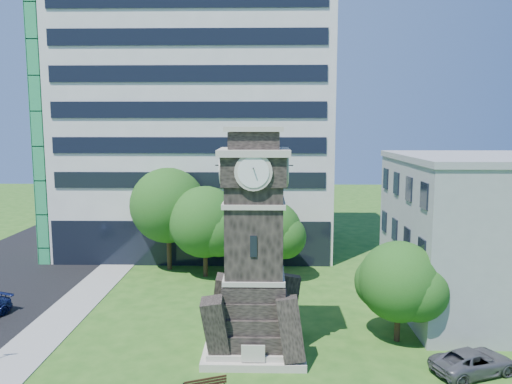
{
  "coord_description": "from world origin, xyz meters",
  "views": [
    {
      "loc": [
        3.63,
        -24.19,
        12.28
      ],
      "look_at": [
        2.97,
        8.03,
        7.97
      ],
      "focal_mm": 35.0,
      "sensor_mm": 36.0,
      "label": 1
    }
  ],
  "objects": [
    {
      "name": "ground",
      "position": [
        0.0,
        0.0,
        0.0
      ],
      "size": [
        160.0,
        160.0,
        0.0
      ],
      "primitive_type": "plane",
      "color": "#265618",
      "rests_on": "ground"
    },
    {
      "name": "sidewalk",
      "position": [
        -9.5,
        5.0,
        0.03
      ],
      "size": [
        3.0,
        70.0,
        0.06
      ],
      "primitive_type": "cube",
      "color": "gray",
      "rests_on": "ground"
    },
    {
      "name": "clock_tower",
      "position": [
        3.0,
        2.0,
        5.28
      ],
      "size": [
        5.4,
        5.4,
        12.22
      ],
      "color": "beige",
      "rests_on": "ground"
    },
    {
      "name": "office_tall",
      "position": [
        -3.2,
        25.84,
        14.22
      ],
      "size": [
        26.2,
        15.11,
        28.6
      ],
      "color": "white",
      "rests_on": "ground"
    },
    {
      "name": "car_east_lot",
      "position": [
        13.99,
        -0.5,
        0.61
      ],
      "size": [
        4.82,
        3.45,
        1.22
      ],
      "primitive_type": "imported",
      "rotation": [
        0.0,
        0.0,
        1.94
      ],
      "color": "#57565C",
      "rests_on": "ground"
    },
    {
      "name": "tree_nw",
      "position": [
        -4.58,
        17.3,
        5.36
      ],
      "size": [
        7.02,
        6.38,
        8.77
      ],
      "rotation": [
        0.0,
        0.0,
        0.33
      ],
      "color": "#332114",
      "rests_on": "ground"
    },
    {
      "name": "tree_nc",
      "position": [
        -1.23,
        15.38,
        4.36
      ],
      "size": [
        6.39,
        5.81,
        7.45
      ],
      "rotation": [
        0.0,
        0.0,
        -0.22
      ],
      "color": "#332114",
      "rests_on": "ground"
    },
    {
      "name": "tree_ne",
      "position": [
        4.2,
        14.9,
        3.83
      ],
      "size": [
        5.15,
        4.68,
        6.33
      ],
      "rotation": [
        0.0,
        0.0,
        0.06
      ],
      "color": "#332114",
      "rests_on": "ground"
    },
    {
      "name": "tree_east",
      "position": [
        11.23,
        3.25,
        3.39
      ],
      "size": [
        5.04,
        4.58,
        5.82
      ],
      "rotation": [
        0.0,
        0.0,
        0.12
      ],
      "color": "#332114",
      "rests_on": "ground"
    }
  ]
}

